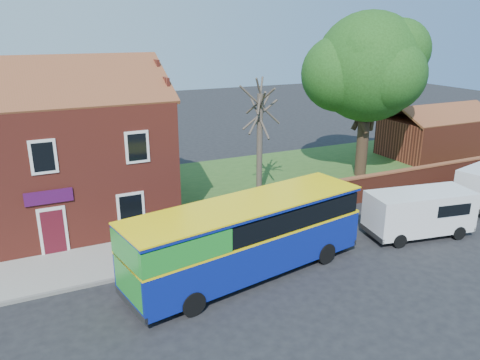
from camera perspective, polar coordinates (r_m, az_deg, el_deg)
ground at (r=18.22m, az=3.84°, el=-14.54°), size 120.00×120.00×0.00m
pavement at (r=21.46m, az=-21.09°, el=-10.26°), size 18.00×3.50×0.12m
kerb at (r=19.91m, az=-20.65°, el=-12.49°), size 18.00×0.15×0.14m
grass_strip at (r=34.83m, az=12.32°, el=1.39°), size 26.00×12.00×0.04m
shop_building at (r=25.66m, az=-23.10°, el=2.20°), size 12.30×8.13×10.50m
boundary_wall at (r=30.30m, az=19.22°, el=-0.19°), size 22.00×0.38×1.60m
outbuilding at (r=40.44m, az=22.75°, el=5.03°), size 8.20×5.06×4.17m
bus at (r=18.95m, az=0.11°, el=-6.90°), size 10.75×4.51×3.18m
van_near at (r=24.49m, az=21.04°, el=-3.58°), size 5.40×2.86×2.26m
large_tree at (r=32.40m, az=15.28°, el=12.77°), size 8.93×7.06×10.89m
bare_tree at (r=27.83m, az=2.41°, el=4.93°), size 2.53×3.01×6.75m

